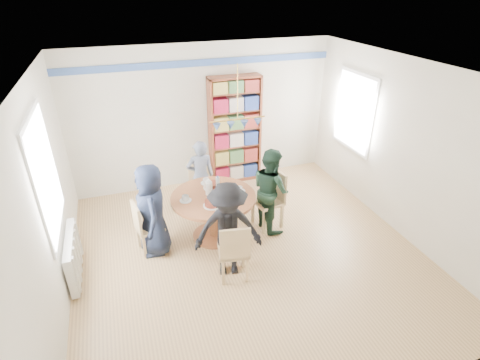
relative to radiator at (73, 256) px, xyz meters
name	(u,v)px	position (x,y,z in m)	size (l,w,h in m)	color
ground	(249,253)	(2.42, -0.30, -0.35)	(5.00, 5.00, 0.00)	tan
room_shell	(213,133)	(2.16, 0.57, 1.30)	(5.00, 5.00, 5.00)	white
radiator	(73,256)	(0.00, 0.00, 0.00)	(0.12, 1.00, 0.60)	silver
dining_table	(214,207)	(2.05, 0.27, 0.21)	(1.30, 1.30, 0.75)	brown
chair_left	(144,225)	(0.98, 0.27, 0.11)	(0.44, 0.44, 0.84)	#DABD86
chair_right	(272,196)	(3.04, 0.31, 0.18)	(0.50, 0.50, 0.97)	#DABD86
chair_far	(200,181)	(2.08, 1.31, 0.13)	(0.39, 0.39, 0.87)	#DABD86
chair_near	(234,250)	(2.04, -0.75, 0.15)	(0.46, 0.46, 0.90)	#DABD86
person_left	(152,210)	(1.12, 0.23, 0.36)	(0.70, 0.45, 1.43)	#161D31
person_right	(271,189)	(2.99, 0.26, 0.35)	(0.68, 0.53, 1.39)	black
person_far	(201,176)	(2.06, 1.14, 0.30)	(0.48, 0.31, 1.31)	gray
person_near	(228,230)	(2.02, -0.58, 0.35)	(0.91, 0.52, 1.41)	black
bookshelf	(235,131)	(2.98, 2.04, 0.69)	(1.01, 0.30, 2.11)	brown
tableware	(211,192)	(2.02, 0.30, 0.46)	(1.03, 1.03, 0.27)	white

